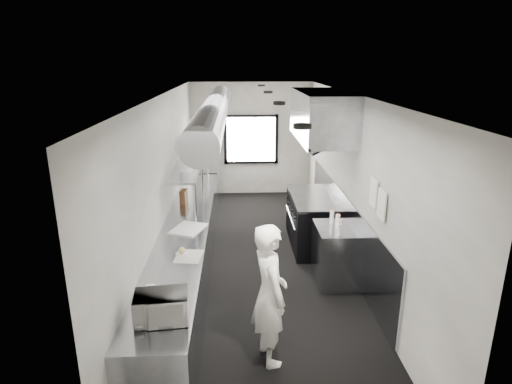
{
  "coord_description": "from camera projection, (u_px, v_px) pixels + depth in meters",
  "views": [
    {
      "loc": [
        -0.35,
        -6.58,
        3.31
      ],
      "look_at": [
        -0.06,
        -0.2,
        1.32
      ],
      "focal_mm": 29.9,
      "sensor_mm": 36.0,
      "label": 1
    }
  ],
  "objects": [
    {
      "name": "floor",
      "position": [
        259.0,
        262.0,
        7.27
      ],
      "size": [
        3.0,
        8.0,
        0.01
      ],
      "primitive_type": "cube",
      "color": "black",
      "rests_on": "ground"
    },
    {
      "name": "ceiling",
      "position": [
        260.0,
        95.0,
        6.44
      ],
      "size": [
        3.0,
        8.0,
        0.01
      ],
      "primitive_type": "cube",
      "color": "silver",
      "rests_on": "wall_back"
    },
    {
      "name": "wall_back",
      "position": [
        251.0,
        139.0,
        10.67
      ],
      "size": [
        3.0,
        0.02,
        2.8
      ],
      "primitive_type": "cube",
      "color": "beige",
      "rests_on": "floor"
    },
    {
      "name": "wall_front",
      "position": [
        289.0,
        339.0,
        3.04
      ],
      "size": [
        3.0,
        0.02,
        2.8
      ],
      "primitive_type": "cube",
      "color": "beige",
      "rests_on": "floor"
    },
    {
      "name": "wall_left",
      "position": [
        166.0,
        185.0,
        6.79
      ],
      "size": [
        0.02,
        8.0,
        2.8
      ],
      "primitive_type": "cube",
      "color": "beige",
      "rests_on": "floor"
    },
    {
      "name": "wall_right",
      "position": [
        352.0,
        182.0,
        6.92
      ],
      "size": [
        0.02,
        8.0,
        2.8
      ],
      "primitive_type": "cube",
      "color": "beige",
      "rests_on": "floor"
    },
    {
      "name": "wall_cladding",
      "position": [
        343.0,
        224.0,
        7.46
      ],
      "size": [
        0.03,
        5.5,
        1.1
      ],
      "primitive_type": "cube",
      "color": "gray",
      "rests_on": "wall_right"
    },
    {
      "name": "hvac_duct",
      "position": [
        215.0,
        109.0,
        6.86
      ],
      "size": [
        0.4,
        6.4,
        0.4
      ],
      "primitive_type": "cylinder",
      "rotation": [
        1.57,
        0.0,
        0.0
      ],
      "color": "#92949A",
      "rests_on": "ceiling"
    },
    {
      "name": "service_window",
      "position": [
        251.0,
        140.0,
        10.64
      ],
      "size": [
        1.36,
        0.05,
        1.25
      ],
      "color": "white",
      "rests_on": "wall_back"
    },
    {
      "name": "exhaust_hood",
      "position": [
        321.0,
        116.0,
        7.27
      ],
      "size": [
        0.81,
        2.2,
        0.88
      ],
      "color": "gray",
      "rests_on": "ceiling"
    },
    {
      "name": "prep_counter",
      "position": [
        187.0,
        252.0,
        6.61
      ],
      "size": [
        0.7,
        6.0,
        0.9
      ],
      "primitive_type": "cube",
      "color": "gray",
      "rests_on": "floor"
    },
    {
      "name": "pass_shelf",
      "position": [
        191.0,
        162.0,
        7.72
      ],
      "size": [
        0.45,
        3.0,
        0.68
      ],
      "color": "gray",
      "rests_on": "prep_counter"
    },
    {
      "name": "range",
      "position": [
        314.0,
        221.0,
        7.84
      ],
      "size": [
        0.88,
        1.6,
        0.94
      ],
      "color": "black",
      "rests_on": "floor"
    },
    {
      "name": "bottle_station",
      "position": [
        337.0,
        255.0,
        6.52
      ],
      "size": [
        0.65,
        0.8,
        0.9
      ],
      "primitive_type": "cube",
      "color": "gray",
      "rests_on": "floor"
    },
    {
      "name": "far_work_table",
      "position": [
        204.0,
        185.0,
        10.14
      ],
      "size": [
        0.7,
        1.2,
        0.9
      ],
      "primitive_type": "cube",
      "color": "gray",
      "rests_on": "floor"
    },
    {
      "name": "notice_sheet_a",
      "position": [
        373.0,
        193.0,
        5.71
      ],
      "size": [
        0.02,
        0.28,
        0.38
      ],
      "primitive_type": "cube",
      "color": "white",
      "rests_on": "wall_right"
    },
    {
      "name": "notice_sheet_b",
      "position": [
        382.0,
        205.0,
        5.39
      ],
      "size": [
        0.02,
        0.28,
        0.38
      ],
      "primitive_type": "cube",
      "color": "white",
      "rests_on": "wall_right"
    },
    {
      "name": "line_cook",
      "position": [
        270.0,
        294.0,
        4.71
      ],
      "size": [
        0.54,
        0.68,
        1.66
      ],
      "primitive_type": "imported",
      "rotation": [
        0.0,
        0.0,
        1.83
      ],
      "color": "white",
      "rests_on": "floor"
    },
    {
      "name": "microwave",
      "position": [
        161.0,
        307.0,
        4.08
      ],
      "size": [
        0.5,
        0.4,
        0.28
      ],
      "primitive_type": "imported",
      "rotation": [
        0.0,
        0.0,
        0.11
      ],
      "color": "silver",
      "rests_on": "prep_counter"
    },
    {
      "name": "deli_tub_a",
      "position": [
        145.0,
        301.0,
        4.35
      ],
      "size": [
        0.18,
        0.18,
        0.1
      ],
      "primitive_type": "cylinder",
      "rotation": [
        0.0,
        0.0,
        0.24
      ],
      "color": "silver",
      "rests_on": "prep_counter"
    },
    {
      "name": "deli_tub_b",
      "position": [
        150.0,
        290.0,
        4.57
      ],
      "size": [
        0.13,
        0.13,
        0.09
      ],
      "primitive_type": "cylinder",
      "rotation": [
        0.0,
        0.0,
        -0.02
      ],
      "color": "silver",
      "rests_on": "prep_counter"
    },
    {
      "name": "newspaper",
      "position": [
        189.0,
        256.0,
        5.43
      ],
      "size": [
        0.37,
        0.44,
        0.01
      ],
      "primitive_type": "cube",
      "rotation": [
        0.0,
        0.0,
        -0.11
      ],
      "color": "silver",
      "rests_on": "prep_counter"
    },
    {
      "name": "small_plate",
      "position": [
        182.0,
        254.0,
        5.51
      ],
      "size": [
        0.21,
        0.21,
        0.01
      ],
      "primitive_type": "cylinder",
      "rotation": [
        0.0,
        0.0,
        0.29
      ],
      "color": "silver",
      "rests_on": "prep_counter"
    },
    {
      "name": "pastry",
      "position": [
        182.0,
        250.0,
        5.5
      ],
      "size": [
        0.08,
        0.08,
        0.08
      ],
      "primitive_type": "sphere",
      "color": "#E1CF76",
      "rests_on": "small_plate"
    },
    {
      "name": "cutting_board",
      "position": [
        188.0,
        229.0,
        6.32
      ],
      "size": [
        0.57,
        0.65,
        0.02
      ],
      "primitive_type": "cube",
      "rotation": [
        0.0,
        0.0,
        -0.36
      ],
      "color": "silver",
      "rests_on": "prep_counter"
    },
    {
      "name": "knife_block",
      "position": [
        184.0,
        196.0,
        7.46
      ],
      "size": [
        0.13,
        0.23,
        0.23
      ],
      "primitive_type": "cube",
      "rotation": [
        0.0,
        0.0,
        -0.14
      ],
      "color": "brown",
      "rests_on": "prep_counter"
    },
    {
      "name": "plate_stack_a",
      "position": [
        186.0,
        163.0,
        6.92
      ],
      "size": [
        0.23,
        0.23,
        0.26
      ],
      "primitive_type": "cylinder",
      "rotation": [
        0.0,
        0.0,
        -0.0
      ],
      "color": "silver",
      "rests_on": "pass_shelf"
    },
    {
      "name": "plate_stack_b",
      "position": [
        190.0,
        154.0,
        7.44
      ],
      "size": [
        0.25,
        0.25,
        0.31
      ],
      "primitive_type": "cylinder",
      "rotation": [
        0.0,
        0.0,
        0.04
      ],
      "color": "silver",
      "rests_on": "pass_shelf"
    },
    {
      "name": "plate_stack_c",
      "position": [
        191.0,
        148.0,
        7.92
      ],
      "size": [
        0.31,
        0.31,
        0.35
      ],
      "primitive_type": "cylinder",
      "rotation": [
        0.0,
        0.0,
        0.33
      ],
      "color": "silver",
      "rests_on": "pass_shelf"
    },
    {
      "name": "plate_stack_d",
      "position": [
        194.0,
        142.0,
        8.46
      ],
      "size": [
        0.26,
        0.26,
        0.33
      ],
      "primitive_type": "cylinder",
      "rotation": [
        0.0,
        0.0,
        0.22
      ],
      "color": "silver",
      "rests_on": "pass_shelf"
    },
    {
      "name": "squeeze_bottle_a",
      "position": [
        339.0,
        230.0,
        6.08
      ],
      "size": [
        0.06,
        0.06,
        0.18
      ],
      "primitive_type": "cylinder",
      "rotation": [
        0.0,
        0.0,
        0.09
      ],
      "color": "silver",
      "rests_on": "bottle_station"
    },
    {
      "name": "squeeze_bottle_b",
      "position": [
        339.0,
        226.0,
        6.21
      ],
      "size": [
        0.07,
        0.07,
        0.19
      ],
      "primitive_type": "cylinder",
      "rotation": [
        0.0,
        0.0,
        -0.03
      ],
      "color": "silver",
      "rests_on": "bottle_station"
    },
    {
      "name": "squeeze_bottle_c",
      "position": [
        338.0,
        221.0,
        6.37
      ],
      "size": [
        0.08,
        0.08,
        0.2
      ],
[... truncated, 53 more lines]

